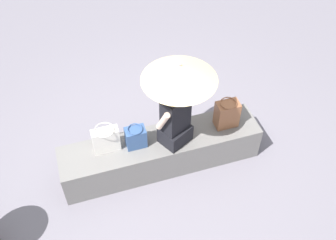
{
  "coord_description": "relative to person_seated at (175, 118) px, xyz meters",
  "views": [
    {
      "loc": [
        -0.87,
        -3.02,
        4.16
      ],
      "look_at": [
        0.08,
        -0.03,
        0.83
      ],
      "focal_mm": 42.61,
      "sensor_mm": 36.0,
      "label": 1
    }
  ],
  "objects": [
    {
      "name": "parasol",
      "position": [
        0.05,
        0.04,
        0.62
      ],
      "size": [
        0.83,
        0.83,
        1.13
      ],
      "color": "#B7B7BC",
      "rests_on": "stone_bench"
    },
    {
      "name": "handbag_black",
      "position": [
        0.69,
        0.05,
        -0.2
      ],
      "size": [
        0.28,
        0.21,
        0.38
      ],
      "color": "brown",
      "rests_on": "stone_bench"
    },
    {
      "name": "person_seated",
      "position": [
        0.0,
        0.0,
        0.0
      ],
      "size": [
        0.51,
        0.41,
        0.9
      ],
      "color": "black",
      "rests_on": "stone_bench"
    },
    {
      "name": "shoulder_bag_spare",
      "position": [
        -0.47,
        0.07,
        -0.25
      ],
      "size": [
        0.24,
        0.18,
        0.29
      ],
      "color": "#335184",
      "rests_on": "stone_bench"
    },
    {
      "name": "ground_plane",
      "position": [
        -0.16,
        0.05,
        -0.86
      ],
      "size": [
        14.0,
        14.0,
        0.0
      ],
      "primitive_type": "plane",
      "color": "slate"
    },
    {
      "name": "stone_bench",
      "position": [
        -0.16,
        0.05,
        -0.63
      ],
      "size": [
        2.49,
        0.53,
        0.48
      ],
      "primitive_type": "cube",
      "color": "slate",
      "rests_on": "ground"
    },
    {
      "name": "tote_bag_canvas",
      "position": [
        -0.81,
        0.11,
        -0.22
      ],
      "size": [
        0.31,
        0.23,
        0.35
      ],
      "color": "silver",
      "rests_on": "stone_bench"
    }
  ]
}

